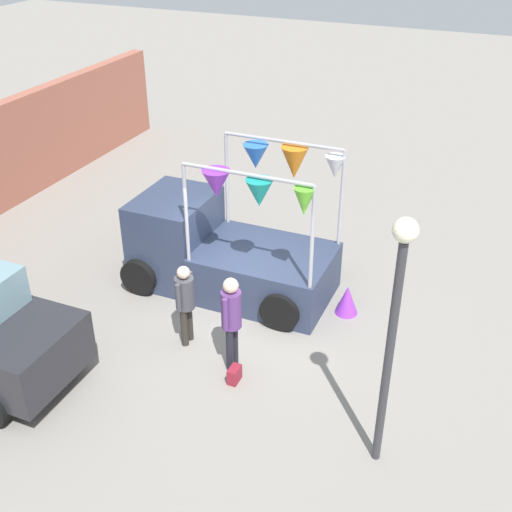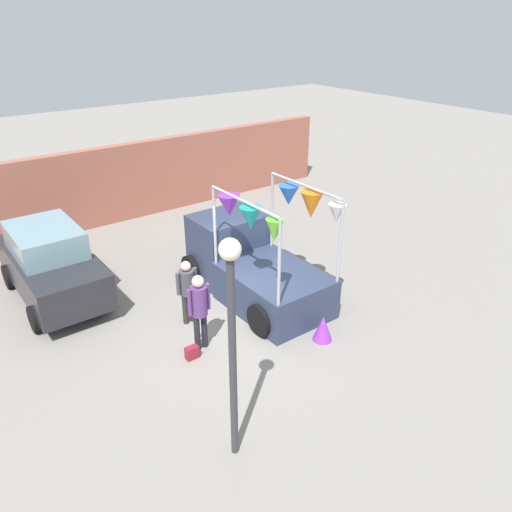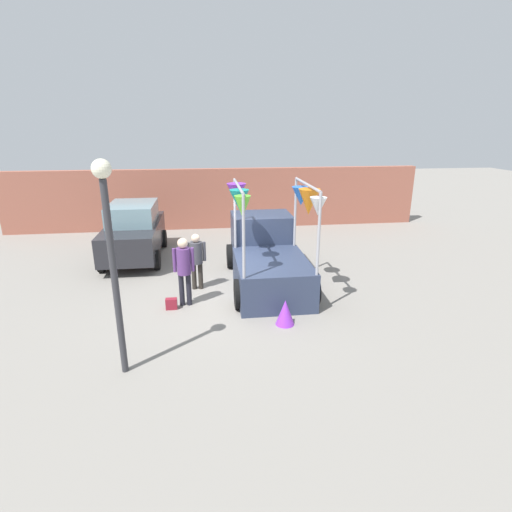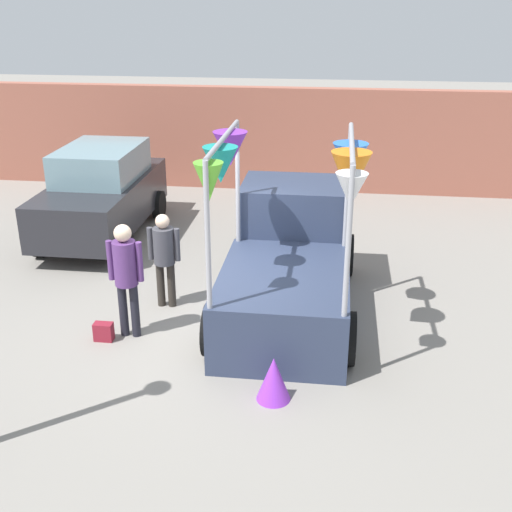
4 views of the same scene
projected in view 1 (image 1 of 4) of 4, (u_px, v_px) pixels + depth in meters
ground_plane at (237, 323)px, 12.16m from camera, size 60.00×60.00×0.00m
vendor_truck at (219, 247)px, 12.94m from camera, size 2.45×4.04×3.00m
person_customer at (231, 315)px, 10.56m from camera, size 0.53×0.34×1.77m
person_vendor at (185, 298)px, 11.20m from camera, size 0.53×0.34×1.59m
handbag at (234, 375)px, 10.68m from camera, size 0.28×0.16×0.28m
street_lamp at (394, 314)px, 8.06m from camera, size 0.32×0.32×3.89m
folded_kite_bundle_violet at (347, 300)px, 12.32m from camera, size 0.44×0.44×0.60m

